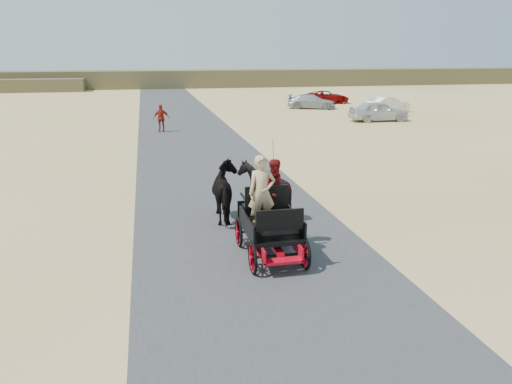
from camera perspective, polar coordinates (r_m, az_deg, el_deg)
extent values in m
plane|color=tan|center=(12.53, -0.04, -7.07)|extent=(140.00, 140.00, 0.00)
cube|color=#38383A|center=(12.53, -0.04, -7.05)|extent=(6.00, 140.00, 0.01)
cube|color=brown|center=(73.42, -10.75, 12.57)|extent=(140.00, 6.00, 2.40)
imported|color=black|center=(14.82, -3.24, -0.01)|extent=(0.91, 2.01, 1.70)
imported|color=black|center=(15.02, 0.90, 0.24)|extent=(1.37, 1.54, 1.70)
imported|color=tan|center=(11.88, 0.67, -0.08)|extent=(0.66, 0.43, 1.80)
imported|color=#660C0F|center=(12.55, 2.32, 0.23)|extent=(0.77, 0.60, 1.58)
imported|color=#9E2012|center=(32.16, -10.77, 8.29)|extent=(1.06, 0.58, 1.73)
imported|color=silver|center=(37.75, 13.84, 8.97)|extent=(4.33, 1.88, 1.45)
imported|color=silver|center=(43.41, 14.79, 9.61)|extent=(4.12, 2.38, 1.28)
imported|color=#B2B2B7|center=(45.28, 6.36, 10.23)|extent=(4.59, 3.31, 1.24)
imported|color=maroon|center=(50.31, 8.08, 10.70)|extent=(4.58, 2.43, 1.23)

